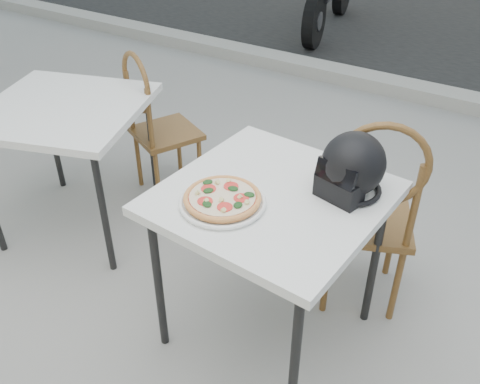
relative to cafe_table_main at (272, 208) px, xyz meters
The scene contains 9 objects.
ground 0.74m from the cafe_table_main, 103.65° to the left, with size 80.00×80.00×0.00m, color gray.
curb 3.14m from the cafe_table_main, 90.32° to the left, with size 30.00×0.25×0.12m, color gray.
cafe_table_main is the anchor object (origin of this frame).
plate 0.23m from the cafe_table_main, 127.73° to the right, with size 0.36×0.36×0.02m.
pizza 0.24m from the cafe_table_main, 127.77° to the right, with size 0.36×0.36×0.04m.
helmet 0.36m from the cafe_table_main, 34.21° to the left, with size 0.31×0.32×0.26m.
cafe_chair_main 0.52m from the cafe_table_main, 53.87° to the left, with size 0.54×0.54×1.09m.
cafe_table_side 1.39m from the cafe_table_main, behind, with size 1.05×1.05×0.79m.
cafe_chair_side 1.38m from the cafe_table_main, 150.61° to the left, with size 0.51×0.51×0.99m.
Camera 1 is at (0.84, -1.65, 2.04)m, focal length 40.00 mm.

